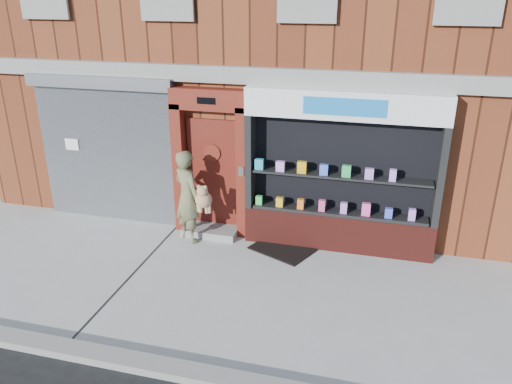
% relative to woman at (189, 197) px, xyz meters
% --- Properties ---
extents(ground, '(80.00, 80.00, 0.00)m').
position_rel_woman_xyz_m(ground, '(1.05, -1.38, -0.92)').
color(ground, '#9E9E99').
rests_on(ground, ground).
extents(curb, '(60.00, 0.30, 0.12)m').
position_rel_woman_xyz_m(curb, '(1.05, -3.53, -0.86)').
color(curb, gray).
rests_on(curb, ground).
extents(building, '(12.00, 8.16, 8.00)m').
position_rel_woman_xyz_m(building, '(1.05, 4.61, 3.08)').
color(building, '#5D2715').
rests_on(building, ground).
extents(shutter_bay, '(3.10, 0.30, 3.04)m').
position_rel_woman_xyz_m(shutter_bay, '(-1.95, 0.55, 0.80)').
color(shutter_bay, gray).
rests_on(shutter_bay, ground).
extents(red_door_bay, '(1.52, 0.58, 2.90)m').
position_rel_woman_xyz_m(red_door_bay, '(0.30, 0.48, 0.54)').
color(red_door_bay, '#5C190F').
rests_on(red_door_bay, ground).
extents(pharmacy_bay, '(3.50, 0.41, 3.00)m').
position_rel_woman_xyz_m(pharmacy_bay, '(2.80, 0.43, 0.46)').
color(pharmacy_bay, '#581A15').
rests_on(pharmacy_bay, ground).
extents(woman, '(0.93, 0.74, 1.83)m').
position_rel_woman_xyz_m(woman, '(0.00, 0.00, 0.00)').
color(woman, '#636341').
rests_on(woman, ground).
extents(doormat, '(1.31, 1.15, 0.03)m').
position_rel_woman_xyz_m(doormat, '(1.82, 0.05, -0.90)').
color(doormat, black).
rests_on(doormat, ground).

